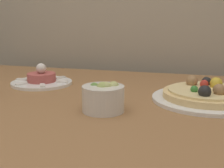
% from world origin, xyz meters
% --- Properties ---
extents(dining_table, '(1.24, 0.90, 0.75)m').
position_xyz_m(dining_table, '(0.00, 0.45, 0.65)').
color(dining_table, olive).
rests_on(dining_table, ground_plane).
extents(pizza_plate, '(0.31, 0.31, 0.06)m').
position_xyz_m(pizza_plate, '(0.32, 0.50, 0.77)').
color(pizza_plate, white).
rests_on(pizza_plate, dining_table).
extents(tartare_plate, '(0.21, 0.21, 0.07)m').
position_xyz_m(tartare_plate, '(-0.23, 0.57, 0.76)').
color(tartare_plate, white).
rests_on(tartare_plate, dining_table).
extents(small_bowl, '(0.11, 0.11, 0.08)m').
position_xyz_m(small_bowl, '(0.07, 0.33, 0.79)').
color(small_bowl, silver).
rests_on(small_bowl, dining_table).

